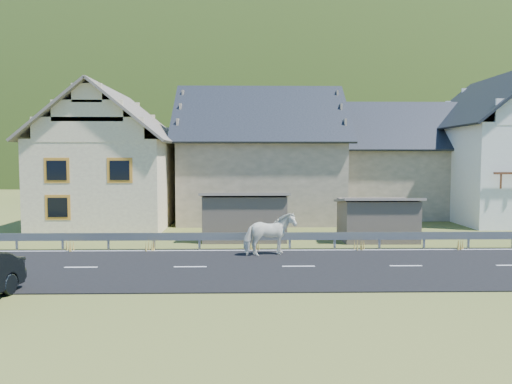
{
  "coord_description": "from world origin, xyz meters",
  "views": [
    {
      "loc": [
        -1.96,
        -18.16,
        4.07
      ],
      "look_at": [
        -1.5,
        3.8,
        2.54
      ],
      "focal_mm": 35.0,
      "sensor_mm": 36.0,
      "label": 1
    }
  ],
  "objects": [
    {
      "name": "house_white",
      "position": [
        15.0,
        14.0,
        5.06
      ],
      "size": [
        8.8,
        10.8,
        9.7
      ],
      "color": "silver",
      "rests_on": "ground"
    },
    {
      "name": "house_stone_b",
      "position": [
        9.0,
        17.0,
        4.24
      ],
      "size": [
        9.8,
        8.8,
        8.1
      ],
      "color": "tan",
      "rests_on": "ground"
    },
    {
      "name": "ground",
      "position": [
        0.0,
        0.0,
        0.0
      ],
      "size": [
        160.0,
        160.0,
        0.0
      ],
      "primitive_type": "plane",
      "color": "#424E1E",
      "rests_on": "ground"
    },
    {
      "name": "road",
      "position": [
        0.0,
        0.0,
        0.02
      ],
      "size": [
        60.0,
        7.0,
        0.04
      ],
      "primitive_type": "cube",
      "color": "black",
      "rests_on": "ground"
    },
    {
      "name": "shed_right",
      "position": [
        4.5,
        6.0,
        1.0
      ],
      "size": [
        3.8,
        2.9,
        2.2
      ],
      "primitive_type": "cube",
      "color": "#706254",
      "rests_on": "ground"
    },
    {
      "name": "guardrail",
      "position": [
        -0.0,
        3.68,
        0.56
      ],
      "size": [
        28.1,
        0.09,
        0.75
      ],
      "color": "#93969B",
      "rests_on": "ground"
    },
    {
      "name": "house_cream",
      "position": [
        -10.0,
        12.0,
        4.36
      ],
      "size": [
        7.8,
        9.8,
        8.3
      ],
      "color": "#FFEDBB",
      "rests_on": "ground"
    },
    {
      "name": "house_stone_a",
      "position": [
        -1.0,
        15.0,
        4.63
      ],
      "size": [
        10.8,
        9.8,
        8.9
      ],
      "color": "tan",
      "rests_on": "ground"
    },
    {
      "name": "mountain",
      "position": [
        5.0,
        180.0,
        -20.0
      ],
      "size": [
        440.0,
        280.0,
        260.0
      ],
      "primitive_type": "ellipsoid",
      "color": "#2D3E17",
      "rests_on": "ground"
    },
    {
      "name": "lane_markings",
      "position": [
        0.0,
        0.0,
        0.04
      ],
      "size": [
        60.0,
        6.6,
        0.01
      ],
      "primitive_type": "cube",
      "color": "silver",
      "rests_on": "road"
    },
    {
      "name": "shed_left",
      "position": [
        -2.0,
        6.5,
        1.1
      ],
      "size": [
        4.3,
        3.3,
        2.4
      ],
      "primitive_type": "cube",
      "color": "#706254",
      "rests_on": "ground"
    },
    {
      "name": "conifer_patch",
      "position": [
        -55.0,
        110.0,
        6.0
      ],
      "size": [
        76.0,
        50.0,
        28.0
      ],
      "primitive_type": "ellipsoid",
      "color": "black",
      "rests_on": "ground"
    },
    {
      "name": "horse",
      "position": [
        -0.97,
        2.11,
        0.92
      ],
      "size": [
        1.56,
        2.28,
        1.76
      ],
      "primitive_type": "imported",
      "rotation": [
        0.0,
        0.0,
        1.89
      ],
      "color": "white",
      "rests_on": "road"
    }
  ]
}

